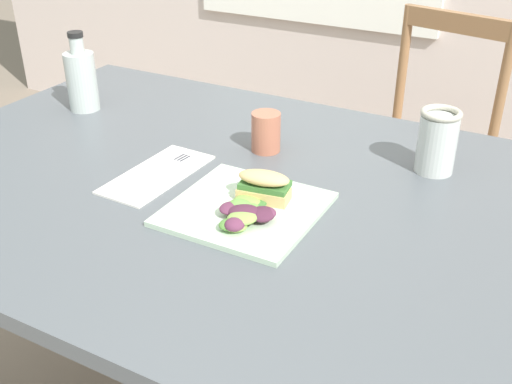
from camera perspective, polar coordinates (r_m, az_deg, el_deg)
dining_table at (r=1.25m, az=-2.37°, el=-3.67°), size 1.42×0.96×0.74m
chair_wooden_far at (r=2.07m, az=14.88°, el=3.48°), size 0.48×0.48×0.87m
plate_lunch at (r=1.10m, az=-1.00°, el=-1.57°), size 0.25×0.25×0.01m
sandwich_half_front at (r=1.10m, az=0.74°, el=0.61°), size 0.10×0.07×0.06m
salad_mixed_greens at (r=1.05m, az=-1.03°, el=-1.90°), size 0.10×0.15×0.03m
napkin_folded at (r=1.24m, az=-9.07°, el=1.64°), size 0.12×0.25×0.00m
fork_on_napkin at (r=1.25m, az=-8.54°, el=2.09°), size 0.04×0.19×0.00m
bottle_cold_brew at (r=1.58m, az=-15.71°, el=9.64°), size 0.07×0.07×0.19m
mason_jar_iced_tea at (r=1.27m, az=16.29°, el=4.25°), size 0.08×0.08×0.13m
cup_extra_side at (r=1.31m, az=0.92°, el=5.53°), size 0.06×0.06×0.08m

